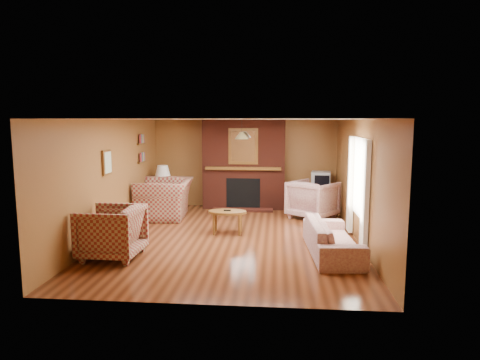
# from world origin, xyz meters

# --- Properties ---
(floor) EXTENTS (6.50, 6.50, 0.00)m
(floor) POSITION_xyz_m (0.00, 0.00, 0.00)
(floor) COLOR #47210F
(floor) RESTS_ON ground
(ceiling) EXTENTS (6.50, 6.50, 0.00)m
(ceiling) POSITION_xyz_m (0.00, 0.00, 2.40)
(ceiling) COLOR silver
(ceiling) RESTS_ON wall_back
(wall_back) EXTENTS (6.50, 0.00, 6.50)m
(wall_back) POSITION_xyz_m (0.00, 3.25, 1.20)
(wall_back) COLOR brown
(wall_back) RESTS_ON floor
(wall_front) EXTENTS (6.50, 0.00, 6.50)m
(wall_front) POSITION_xyz_m (0.00, -3.25, 1.20)
(wall_front) COLOR brown
(wall_front) RESTS_ON floor
(wall_left) EXTENTS (0.00, 6.50, 6.50)m
(wall_left) POSITION_xyz_m (-2.50, 0.00, 1.20)
(wall_left) COLOR brown
(wall_left) RESTS_ON floor
(wall_right) EXTENTS (0.00, 6.50, 6.50)m
(wall_right) POSITION_xyz_m (2.50, 0.00, 1.20)
(wall_right) COLOR brown
(wall_right) RESTS_ON floor
(fireplace) EXTENTS (2.20, 0.82, 2.40)m
(fireplace) POSITION_xyz_m (0.00, 2.98, 1.18)
(fireplace) COLOR #4D1A10
(fireplace) RESTS_ON floor
(window_right) EXTENTS (0.10, 1.85, 2.00)m
(window_right) POSITION_xyz_m (2.45, -0.20, 1.13)
(window_right) COLOR beige
(window_right) RESTS_ON wall_right
(bookshelf) EXTENTS (0.09, 0.55, 0.71)m
(bookshelf) POSITION_xyz_m (-2.44, 1.90, 1.67)
(bookshelf) COLOR brown
(bookshelf) RESTS_ON wall_left
(botanical_print) EXTENTS (0.05, 0.40, 0.50)m
(botanical_print) POSITION_xyz_m (-2.47, -0.30, 1.55)
(botanical_print) COLOR brown
(botanical_print) RESTS_ON wall_left
(pendant_light) EXTENTS (0.36, 0.36, 0.48)m
(pendant_light) POSITION_xyz_m (0.00, 2.30, 2.00)
(pendant_light) COLOR black
(pendant_light) RESTS_ON ceiling
(plaid_loveseat) EXTENTS (1.37, 1.54, 0.94)m
(plaid_loveseat) POSITION_xyz_m (-1.85, 1.68, 0.47)
(plaid_loveseat) COLOR maroon
(plaid_loveseat) RESTS_ON floor
(plaid_armchair) EXTENTS (1.04, 1.01, 0.91)m
(plaid_armchair) POSITION_xyz_m (-1.95, -1.49, 0.46)
(plaid_armchair) COLOR maroon
(plaid_armchair) RESTS_ON floor
(floral_sofa) EXTENTS (0.93, 2.08, 0.59)m
(floral_sofa) POSITION_xyz_m (1.90, -0.93, 0.30)
(floral_sofa) COLOR beige
(floral_sofa) RESTS_ON floor
(floral_armchair) EXTENTS (1.40, 1.41, 0.92)m
(floral_armchair) POSITION_xyz_m (1.78, 1.91, 0.46)
(floral_armchair) COLOR beige
(floral_armchair) RESTS_ON floor
(coffee_table) EXTENTS (0.81, 0.50, 0.51)m
(coffee_table) POSITION_xyz_m (-0.14, 0.30, 0.42)
(coffee_table) COLOR brown
(coffee_table) RESTS_ON floor
(side_table) EXTENTS (0.43, 0.43, 0.54)m
(side_table) POSITION_xyz_m (-2.10, 2.45, 0.27)
(side_table) COLOR brown
(side_table) RESTS_ON floor
(table_lamp) EXTENTS (0.41, 0.41, 0.67)m
(table_lamp) POSITION_xyz_m (-2.10, 2.45, 0.91)
(table_lamp) COLOR white
(table_lamp) RESTS_ON side_table
(tv_stand) EXTENTS (0.54, 0.49, 0.59)m
(tv_stand) POSITION_xyz_m (2.05, 2.80, 0.30)
(tv_stand) COLOR black
(tv_stand) RESTS_ON floor
(crt_tv) EXTENTS (0.54, 0.54, 0.45)m
(crt_tv) POSITION_xyz_m (2.05, 2.79, 0.82)
(crt_tv) COLOR #999BA0
(crt_tv) RESTS_ON tv_stand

